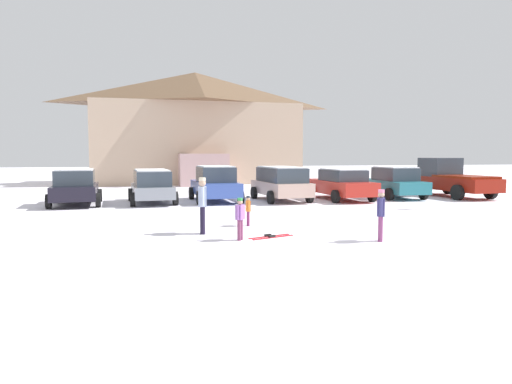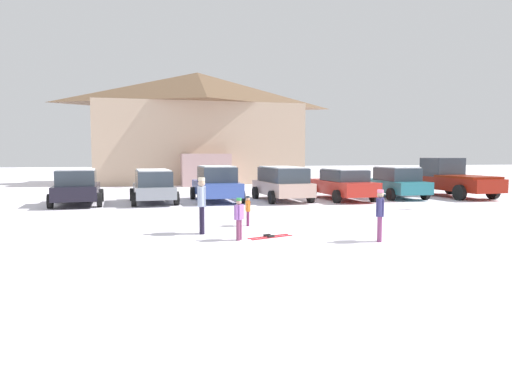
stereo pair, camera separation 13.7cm
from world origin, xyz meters
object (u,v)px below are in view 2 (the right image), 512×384
at_px(skier_child_in_orange_jacket, 248,209).
at_px(parked_black_sedan, 77,187).
at_px(parked_teal_hatchback, 395,182).
at_px(skier_child_in_purple_jacket, 239,216).
at_px(parked_beige_suv, 282,182).
at_px(pair_of_skis, 270,237).
at_px(parked_grey_wagon, 153,185).
at_px(skier_teen_in_navy_coat, 380,212).
at_px(parked_blue_hatchback, 216,184).
at_px(pickup_truck, 452,179).
at_px(skier_adult_in_blue_parka, 202,202).
at_px(ski_lodge, 198,127).
at_px(parked_red_sedan, 342,184).

bearing_deg(skier_child_in_orange_jacket, parked_black_sedan, 130.22).
relative_size(parked_teal_hatchback, skier_child_in_purple_jacket, 3.88).
distance_m(parked_beige_suv, skier_child_in_orange_jacket, 8.35).
bearing_deg(parked_beige_suv, pair_of_skis, -107.22).
xyz_separation_m(parked_grey_wagon, skier_teen_in_navy_coat, (6.09, -11.33, -0.08)).
height_order(parked_black_sedan, parked_blue_hatchback, parked_blue_hatchback).
distance_m(parked_beige_suv, pickup_truck, 9.86).
bearing_deg(skier_teen_in_navy_coat, skier_adult_in_blue_parka, 154.07).
distance_m(skier_teen_in_navy_coat, pair_of_skis, 3.10).
distance_m(parked_grey_wagon, skier_child_in_orange_jacket, 8.54).
relative_size(parked_beige_suv, skier_teen_in_navy_coat, 3.26).
xyz_separation_m(ski_lodge, skier_child_in_orange_jacket, (-0.45, -24.24, -4.09)).
bearing_deg(parked_black_sedan, parked_beige_suv, -0.55).
xyz_separation_m(ski_lodge, parked_red_sedan, (5.99, -16.78, -3.82)).
height_order(parked_grey_wagon, parked_blue_hatchback, parked_blue_hatchback).
relative_size(parked_black_sedan, pair_of_skis, 3.05).
distance_m(parked_black_sedan, parked_teal_hatchback, 16.23).
xyz_separation_m(parked_red_sedan, parked_teal_hatchback, (3.22, 0.42, 0.02)).
bearing_deg(skier_child_in_purple_jacket, parked_beige_suv, 68.45).
height_order(ski_lodge, pickup_truck, ski_lodge).
xyz_separation_m(parked_red_sedan, skier_child_in_purple_jacket, (-7.16, -9.87, -0.17)).
height_order(parked_teal_hatchback, pickup_truck, pickup_truck).
bearing_deg(parked_red_sedan, skier_teen_in_navy_coat, -107.77).
distance_m(parked_blue_hatchback, skier_child_in_purple_jacket, 10.47).
xyz_separation_m(parked_teal_hatchback, skier_child_in_orange_jacket, (-9.66, -7.88, -0.29)).
xyz_separation_m(parked_beige_suv, parked_red_sedan, (3.17, -0.22, -0.10)).
xyz_separation_m(parked_blue_hatchback, skier_teen_in_navy_coat, (3.00, -11.43, -0.09)).
height_order(parked_teal_hatchback, skier_child_in_orange_jacket, parked_teal_hatchback).
relative_size(ski_lodge, parked_grey_wagon, 3.83).
height_order(skier_adult_in_blue_parka, skier_teen_in_navy_coat, skier_adult_in_blue_parka).
xyz_separation_m(parked_grey_wagon, parked_red_sedan, (9.56, -0.48, -0.05)).
bearing_deg(skier_teen_in_navy_coat, parked_grey_wagon, 118.24).
xyz_separation_m(parked_beige_suv, parked_teal_hatchback, (6.39, 0.20, -0.08)).
xyz_separation_m(skier_child_in_orange_jacket, pair_of_skis, (0.21, -2.17, -0.54)).
bearing_deg(skier_child_in_orange_jacket, pair_of_skis, -84.37).
bearing_deg(parked_teal_hatchback, skier_child_in_orange_jacket, -140.79).
xyz_separation_m(parked_red_sedan, pickup_truck, (6.68, 0.43, 0.17)).
bearing_deg(parked_grey_wagon, skier_child_in_orange_jacket, -68.53).
distance_m(ski_lodge, parked_black_sedan, 18.30).
height_order(parked_beige_suv, parked_teal_hatchback, parked_beige_suv).
bearing_deg(parked_teal_hatchback, parked_grey_wagon, 179.73).
bearing_deg(parked_beige_suv, skier_child_in_orange_jacket, -113.05).
distance_m(parked_black_sedan, parked_grey_wagon, 3.45).
xyz_separation_m(parked_blue_hatchback, pair_of_skis, (0.25, -10.21, -0.87)).
distance_m(pickup_truck, skier_child_in_orange_jacket, 15.32).
xyz_separation_m(parked_black_sedan, skier_teen_in_navy_coat, (9.54, -11.17, -0.05)).
relative_size(skier_adult_in_blue_parka, skier_child_in_orange_jacket, 1.69).
distance_m(parked_blue_hatchback, parked_red_sedan, 6.50).
bearing_deg(parked_black_sedan, parked_grey_wagon, 2.74).
bearing_deg(parked_black_sedan, parked_red_sedan, -1.37).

